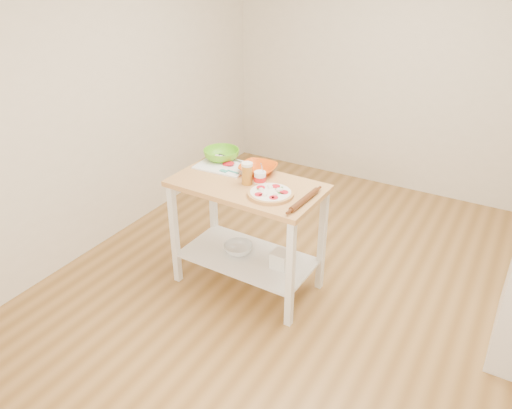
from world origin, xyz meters
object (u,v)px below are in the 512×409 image
object	(u,v)px
spatula	(229,171)
green_bowl	(221,155)
cutting_board	(223,165)
orange_bowl	(258,169)
prep_island	(247,214)
yogurt_tub	(260,178)
shelf_bin	(281,259)
rolling_pin	(304,200)
pizza	(271,193)
knife	(228,158)
beer_pint	(247,173)
shelf_glass_bowl	(238,249)

from	to	relation	value
spatula	green_bowl	bearing A→B (deg)	139.57
cutting_board	orange_bowl	bearing A→B (deg)	0.88
cutting_board	green_bowl	bearing A→B (deg)	126.53
prep_island	orange_bowl	bearing A→B (deg)	95.65
yogurt_tub	shelf_bin	size ratio (longest dim) A/B	1.42
green_bowl	rolling_pin	bearing A→B (deg)	-20.67
pizza	shelf_bin	world-z (taller)	pizza
knife	beer_pint	xyz separation A→B (m)	(0.36, -0.30, 0.07)
cutting_board	shelf_glass_bowl	bearing A→B (deg)	-39.15
knife	shelf_bin	world-z (taller)	knife
prep_island	shelf_bin	world-z (taller)	prep_island
yogurt_tub	pizza	bearing A→B (deg)	-35.32
shelf_bin	rolling_pin	bearing A→B (deg)	-19.84
prep_island	shelf_glass_bowl	xyz separation A→B (m)	(-0.09, 0.01, -0.35)
green_bowl	shelf_glass_bowl	distance (m)	0.76
spatula	rolling_pin	size ratio (longest dim) A/B	0.44
prep_island	yogurt_tub	size ratio (longest dim) A/B	6.05
cutting_board	beer_pint	bearing A→B (deg)	-32.20
shelf_glass_bowl	shelf_bin	size ratio (longest dim) A/B	1.77
knife	pizza	bearing A→B (deg)	-21.14
orange_bowl	rolling_pin	bearing A→B (deg)	-27.12
pizza	cutting_board	bearing A→B (deg)	155.55
beer_pint	rolling_pin	xyz separation A→B (m)	(0.49, -0.06, -0.06)
knife	shelf_glass_bowl	xyz separation A→B (m)	(0.27, -0.29, -0.62)
beer_pint	shelf_glass_bowl	distance (m)	0.69
beer_pint	shelf_bin	xyz separation A→B (m)	(0.28, 0.01, -0.66)
beer_pint	rolling_pin	bearing A→B (deg)	-7.04
cutting_board	beer_pint	world-z (taller)	beer_pint
green_bowl	shelf_bin	xyz separation A→B (m)	(0.69, -0.26, -0.62)
rolling_pin	yogurt_tub	bearing A→B (deg)	167.67
knife	shelf_glass_bowl	distance (m)	0.73
cutting_board	rolling_pin	world-z (taller)	rolling_pin
pizza	spatula	size ratio (longest dim) A/B	2.12
yogurt_tub	shelf_glass_bowl	world-z (taller)	yogurt_tub
beer_pint	rolling_pin	world-z (taller)	beer_pint
orange_bowl	cutting_board	bearing A→B (deg)	-175.78
prep_island	knife	distance (m)	0.54
pizza	cutting_board	world-z (taller)	pizza
shelf_glass_bowl	orange_bowl	bearing A→B (deg)	68.85
orange_bowl	rolling_pin	world-z (taller)	orange_bowl
yogurt_tub	shelf_glass_bowl	xyz separation A→B (m)	(-0.19, -0.01, -0.66)
green_bowl	shelf_glass_bowl	size ratio (longest dim) A/B	1.24
cutting_board	spatula	world-z (taller)	cutting_board
beer_pint	yogurt_tub	distance (m)	0.10
prep_island	rolling_pin	bearing A→B (deg)	-7.64
pizza	knife	distance (m)	0.71
rolling_pin	spatula	bearing A→B (deg)	168.25
shelf_bin	green_bowl	bearing A→B (deg)	159.09
rolling_pin	shelf_bin	xyz separation A→B (m)	(-0.20, 0.07, -0.59)
spatula	orange_bowl	world-z (taller)	orange_bowl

